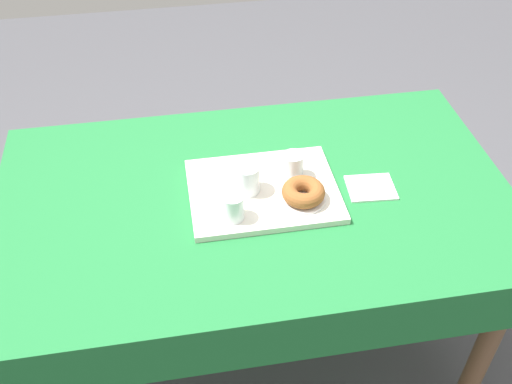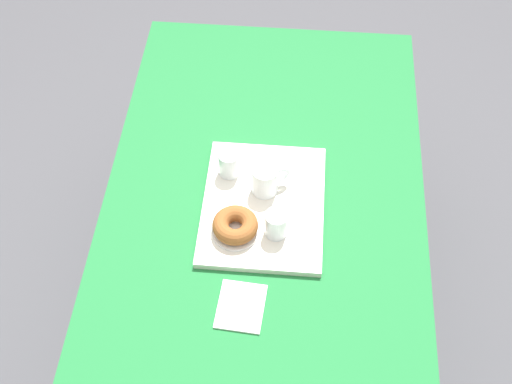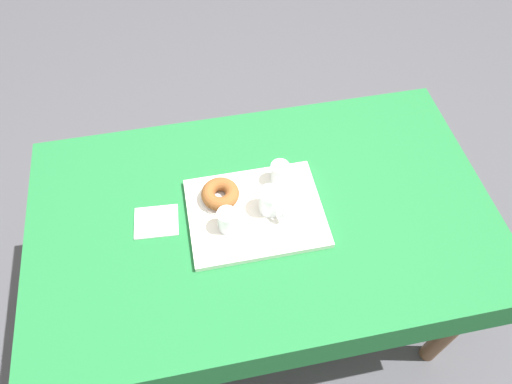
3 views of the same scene
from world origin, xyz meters
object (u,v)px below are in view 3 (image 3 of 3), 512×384
water_glass_near (227,221)px  paper_napkin (156,222)px  dining_table (262,228)px  donut_plate_left (221,198)px  serving_tray (256,213)px  water_glass_far (280,174)px  sugar_donut_left (220,194)px  tea_mug_left (271,201)px

water_glass_near → paper_napkin: bearing=161.6°
water_glass_near → paper_napkin: (-0.22, 0.07, -0.05)m
dining_table → donut_plate_left: 0.18m
serving_tray → water_glass_far: water_glass_far is taller
dining_table → sugar_donut_left: 0.20m
donut_plate_left → water_glass_far: bearing=10.5°
dining_table → tea_mug_left: 0.16m
tea_mug_left → donut_plate_left: (-0.15, 0.07, -0.04)m
water_glass_near → sugar_donut_left: bearing=93.3°
paper_napkin → sugar_donut_left: bearing=9.3°
serving_tray → tea_mug_left: (0.05, 0.00, 0.05)m
water_glass_near → water_glass_far: size_ratio=1.00×
donut_plate_left → dining_table: bearing=-28.0°
water_glass_far → dining_table: bearing=-126.6°
serving_tray → tea_mug_left: size_ratio=3.99×
tea_mug_left → donut_plate_left: tea_mug_left is taller
tea_mug_left → sugar_donut_left: tea_mug_left is taller
tea_mug_left → serving_tray: bearing=-178.1°
sugar_donut_left → serving_tray: bearing=-34.1°
paper_napkin → serving_tray: bearing=-6.1°
dining_table → tea_mug_left: (0.02, -0.00, 0.15)m
dining_table → paper_napkin: bearing=174.6°
tea_mug_left → paper_napkin: tea_mug_left is taller
serving_tray → water_glass_far: (0.10, 0.11, 0.04)m
paper_napkin → dining_table: bearing=-5.4°
tea_mug_left → water_glass_near: (-0.14, -0.04, -0.01)m
water_glass_near → donut_plate_left: size_ratio=0.61×
sugar_donut_left → paper_napkin: bearing=-170.7°
tea_mug_left → paper_napkin: bearing=174.9°
water_glass_far → sugar_donut_left: 0.20m
tea_mug_left → paper_napkin: (-0.36, 0.03, -0.06)m
water_glass_far → donut_plate_left: bearing=-169.5°
sugar_donut_left → paper_napkin: (-0.21, -0.03, -0.05)m
serving_tray → tea_mug_left: tea_mug_left is taller
dining_table → serving_tray: (-0.02, -0.00, 0.10)m
water_glass_near → tea_mug_left: bearing=15.9°
serving_tray → sugar_donut_left: size_ratio=3.50×
dining_table → sugar_donut_left: size_ratio=12.29×
tea_mug_left → sugar_donut_left: (-0.15, 0.07, -0.01)m
donut_plate_left → paper_napkin: donut_plate_left is taller
dining_table → water_glass_far: 0.20m
serving_tray → donut_plate_left: 0.12m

